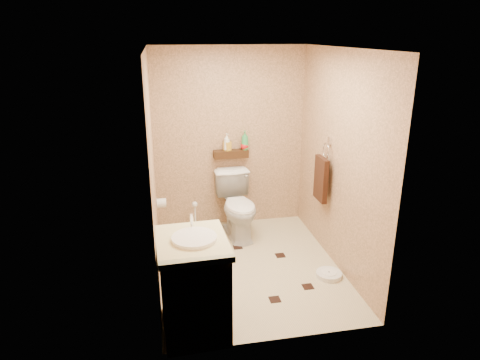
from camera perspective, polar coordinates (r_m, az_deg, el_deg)
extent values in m
plane|color=beige|center=(5.00, 1.18, -11.47)|extent=(2.50, 2.50, 0.00)
cube|color=tan|center=(5.69, -1.36, 5.46)|extent=(2.00, 0.04, 2.40)
cube|color=tan|center=(3.37, 5.75, -4.44)|extent=(2.00, 0.04, 2.40)
cube|color=tan|center=(4.42, -11.50, 1.02)|extent=(0.04, 2.50, 2.40)
cube|color=tan|center=(4.81, 13.02, 2.40)|extent=(0.04, 2.50, 2.40)
cube|color=silver|center=(4.31, 1.41, 17.20)|extent=(2.00, 2.50, 0.02)
cube|color=#39210F|center=(5.66, -1.21, 3.50)|extent=(0.46, 0.14, 0.10)
cube|color=black|center=(4.83, -3.09, -12.63)|extent=(0.11, 0.11, 0.01)
cube|color=black|center=(5.24, 5.39, -9.97)|extent=(0.11, 0.11, 0.01)
cube|color=black|center=(4.47, 4.66, -15.59)|extent=(0.11, 0.11, 0.01)
cube|color=black|center=(5.37, -5.76, -9.25)|extent=(0.11, 0.11, 0.01)
cube|color=black|center=(4.70, 9.03, -13.85)|extent=(0.11, 0.11, 0.01)
cube|color=black|center=(5.40, -0.30, -8.94)|extent=(0.11, 0.11, 0.01)
imported|color=white|center=(5.55, -0.25, -3.46)|extent=(0.53, 0.85, 0.82)
cube|color=brown|center=(3.90, -6.18, -14.10)|extent=(0.58, 0.70, 0.83)
cube|color=beige|center=(3.67, -6.43, -8.32)|extent=(0.63, 0.75, 0.05)
cylinder|color=white|center=(3.66, -6.11, -7.85)|extent=(0.38, 0.38, 0.05)
cylinder|color=silver|center=(3.84, -6.46, -5.36)|extent=(0.03, 0.03, 0.13)
cylinder|color=silver|center=(4.90, 11.76, -12.22)|extent=(0.36, 0.36, 0.05)
cylinder|color=white|center=(4.89, 11.78, -11.94)|extent=(0.17, 0.17, 0.01)
cylinder|color=#1B6E64|center=(5.77, -5.94, -6.55)|extent=(0.10, 0.10, 0.11)
cylinder|color=silver|center=(5.68, -6.01, -4.66)|extent=(0.02, 0.02, 0.32)
sphere|color=silver|center=(5.62, -6.06, -3.24)|extent=(0.08, 0.08, 0.08)
cube|color=silver|center=(4.98, 11.88, 5.20)|extent=(0.03, 0.06, 0.08)
torus|color=silver|center=(5.00, 11.41, 3.85)|extent=(0.02, 0.19, 0.19)
cube|color=#381E10|center=(5.08, 10.75, 0.13)|extent=(0.06, 0.30, 0.52)
cylinder|color=silver|center=(5.23, -10.42, -3.03)|extent=(0.11, 0.11, 0.11)
cylinder|color=silver|center=(5.21, -10.90, -2.44)|extent=(0.04, 0.02, 0.02)
imported|color=white|center=(5.61, -1.76, 5.08)|extent=(0.12, 0.12, 0.23)
imported|color=gold|center=(5.62, -1.70, 4.83)|extent=(0.11, 0.11, 0.18)
imported|color=red|center=(5.66, 0.60, 4.75)|extent=(0.14, 0.14, 0.14)
imported|color=green|center=(5.65, 0.66, 5.32)|extent=(0.13, 0.13, 0.25)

